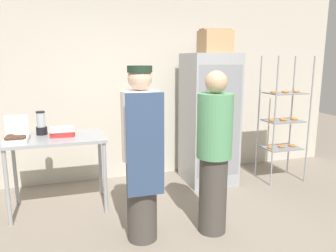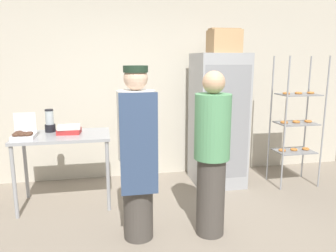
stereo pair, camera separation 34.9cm
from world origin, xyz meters
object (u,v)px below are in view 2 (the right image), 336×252
person_baker (137,152)px  person_customer (212,154)px  donut_box (23,134)px  baking_rack (296,123)px  cardboard_storage_box (224,41)px  blender_pitcher (50,122)px  binder_stack (69,129)px  refrigerator (218,120)px

person_baker → person_customer: size_ratio=1.03×
person_customer → donut_box: bearing=155.5°
baking_rack → donut_box: (-3.56, -0.22, 0.04)m
cardboard_storage_box → person_baker: cardboard_storage_box is taller
baking_rack → person_customer: 1.96m
baking_rack → person_customer: baking_rack is taller
blender_pitcher → person_customer: (1.70, -1.21, -0.16)m
blender_pitcher → person_customer: 2.09m
blender_pitcher → cardboard_storage_box: size_ratio=0.70×
cardboard_storage_box → baking_rack: bearing=-8.8°
blender_pitcher → cardboard_storage_box: 2.48m
blender_pitcher → person_customer: person_customer is taller
baking_rack → binder_stack: bearing=-179.3°
blender_pitcher → binder_stack: size_ratio=1.00×
blender_pitcher → person_baker: bearing=-50.1°
refrigerator → cardboard_storage_box: cardboard_storage_box is taller
refrigerator → cardboard_storage_box: 1.09m
person_customer → blender_pitcher: bearing=144.4°
refrigerator → person_baker: refrigerator is taller
refrigerator → binder_stack: 2.03m
donut_box → person_baker: person_baker is taller
refrigerator → cardboard_storage_box: bearing=-77.5°
person_baker → refrigerator: bearing=45.3°
donut_box → baking_rack: bearing=3.5°
baking_rack → cardboard_storage_box: cardboard_storage_box is taller
baking_rack → person_baker: size_ratio=1.06×
binder_stack → cardboard_storage_box: 2.30m
donut_box → person_customer: size_ratio=0.17×
baking_rack → blender_pitcher: baking_rack is taller
refrigerator → binder_stack: (-2.01, -0.29, 0.01)m
baking_rack → blender_pitcher: 3.32m
donut_box → person_customer: 2.14m
refrigerator → donut_box: refrigerator is taller
donut_box → binder_stack: bearing=20.7°
person_customer → binder_stack: bearing=143.7°
blender_pitcher → person_customer: bearing=-35.6°
person_baker → donut_box: bearing=145.7°
person_customer → refrigerator: bearing=68.0°
refrigerator → donut_box: bearing=-169.3°
refrigerator → person_customer: 1.47m
baking_rack → donut_box: 3.57m
blender_pitcher → donut_box: bearing=-126.9°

